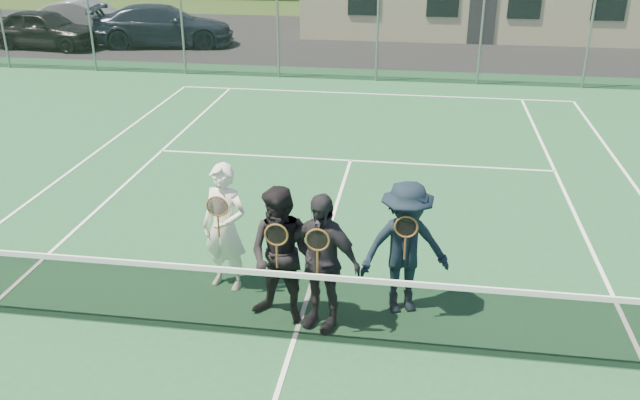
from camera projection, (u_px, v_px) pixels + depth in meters
The scene contains 13 objects.
ground at pixel (388, 42), 26.43m from camera, with size 220.00×220.00×0.00m, color #2E481A.
court_surface at pixel (294, 340), 8.30m from camera, with size 30.00×30.00×0.02m, color #1C4C2B.
tarmac_carpark at pixel (288, 39), 26.97m from camera, with size 40.00×12.00×0.01m, color black.
car_a at pixel (45, 29), 25.00m from camera, with size 1.68×4.19×1.43m, color black.
car_b at pixel (87, 19), 27.25m from camera, with size 1.50×4.30×1.42m, color #9C9DA4.
car_c at pixel (163, 26), 25.40m from camera, with size 2.12×5.21×1.51m, color black.
court_markings at pixel (294, 339), 8.29m from camera, with size 11.03×23.83×0.01m.
tennis_net at pixel (293, 304), 8.09m from camera, with size 11.68×0.08×1.10m.
perimeter_fence at pixel (377, 30), 19.93m from camera, with size 30.07×0.07×3.02m.
player_a at pixel (225, 227), 9.12m from camera, with size 0.75×0.59×1.80m.
player_b at pixel (282, 256), 8.38m from camera, with size 1.03×0.90×1.80m.
player_c at pixel (321, 261), 8.26m from camera, with size 1.14×0.78×1.80m.
player_d at pixel (405, 248), 8.57m from camera, with size 1.31×0.99×1.80m.
Camera 1 is at (1.35, -6.79, 4.91)m, focal length 38.00 mm.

